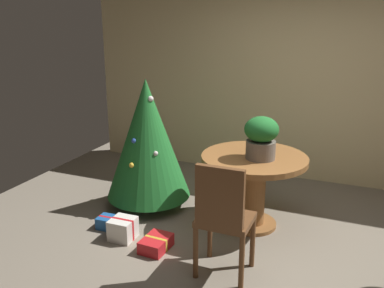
{
  "coord_description": "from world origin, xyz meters",
  "views": [
    {
      "loc": [
        0.69,
        -3.24,
        2.08
      ],
      "look_at": [
        -0.81,
        0.36,
        0.89
      ],
      "focal_mm": 38.62,
      "sensor_mm": 36.0,
      "label": 1
    }
  ],
  "objects_px": {
    "holiday_tree": "(147,139)",
    "gift_box_red": "(156,244)",
    "round_dining_table": "(253,177)",
    "gift_box_cream": "(123,229)",
    "wooden_chair_near": "(223,215)",
    "flower_vase": "(261,136)",
    "gift_box_blue": "(108,222)"
  },
  "relations": [
    {
      "from": "holiday_tree",
      "to": "gift_box_red",
      "type": "xyz_separation_m",
      "value": [
        0.53,
        -0.84,
        -0.74
      ]
    },
    {
      "from": "round_dining_table",
      "to": "holiday_tree",
      "type": "relative_size",
      "value": 0.73
    },
    {
      "from": "gift_box_red",
      "to": "gift_box_cream",
      "type": "height_order",
      "value": "gift_box_cream"
    },
    {
      "from": "round_dining_table",
      "to": "gift_box_cream",
      "type": "xyz_separation_m",
      "value": [
        -1.09,
        -0.76,
        -0.43
      ]
    },
    {
      "from": "wooden_chair_near",
      "to": "gift_box_cream",
      "type": "xyz_separation_m",
      "value": [
        -1.09,
        0.22,
        -0.47
      ]
    },
    {
      "from": "flower_vase",
      "to": "gift_box_blue",
      "type": "height_order",
      "value": "flower_vase"
    },
    {
      "from": "gift_box_cream",
      "to": "flower_vase",
      "type": "bearing_deg",
      "value": 31.23
    },
    {
      "from": "wooden_chair_near",
      "to": "holiday_tree",
      "type": "relative_size",
      "value": 0.69
    },
    {
      "from": "round_dining_table",
      "to": "gift_box_cream",
      "type": "height_order",
      "value": "round_dining_table"
    },
    {
      "from": "gift_box_blue",
      "to": "holiday_tree",
      "type": "bearing_deg",
      "value": 79.37
    },
    {
      "from": "round_dining_table",
      "to": "holiday_tree",
      "type": "height_order",
      "value": "holiday_tree"
    },
    {
      "from": "flower_vase",
      "to": "gift_box_cream",
      "type": "height_order",
      "value": "flower_vase"
    },
    {
      "from": "flower_vase",
      "to": "holiday_tree",
      "type": "bearing_deg",
      "value": 176.44
    },
    {
      "from": "round_dining_table",
      "to": "wooden_chair_near",
      "type": "distance_m",
      "value": 0.98
    },
    {
      "from": "gift_box_blue",
      "to": "gift_box_red",
      "type": "bearing_deg",
      "value": -15.49
    },
    {
      "from": "flower_vase",
      "to": "wooden_chair_near",
      "type": "relative_size",
      "value": 0.42
    },
    {
      "from": "wooden_chair_near",
      "to": "gift_box_blue",
      "type": "xyz_separation_m",
      "value": [
        -1.35,
        0.34,
        -0.51
      ]
    },
    {
      "from": "gift_box_red",
      "to": "flower_vase",
      "type": "bearing_deg",
      "value": 44.63
    },
    {
      "from": "gift_box_blue",
      "to": "wooden_chair_near",
      "type": "bearing_deg",
      "value": -14.2
    },
    {
      "from": "wooden_chair_near",
      "to": "flower_vase",
      "type": "bearing_deg",
      "value": 85.64
    },
    {
      "from": "holiday_tree",
      "to": "gift_box_red",
      "type": "height_order",
      "value": "holiday_tree"
    },
    {
      "from": "flower_vase",
      "to": "gift_box_red",
      "type": "height_order",
      "value": "flower_vase"
    },
    {
      "from": "gift_box_cream",
      "to": "round_dining_table",
      "type": "bearing_deg",
      "value": 34.75
    },
    {
      "from": "flower_vase",
      "to": "gift_box_cream",
      "type": "relative_size",
      "value": 1.75
    },
    {
      "from": "wooden_chair_near",
      "to": "gift_box_blue",
      "type": "relative_size",
      "value": 4.79
    },
    {
      "from": "round_dining_table",
      "to": "gift_box_red",
      "type": "height_order",
      "value": "round_dining_table"
    },
    {
      "from": "wooden_chair_near",
      "to": "gift_box_blue",
      "type": "bearing_deg",
      "value": 165.8
    },
    {
      "from": "round_dining_table",
      "to": "gift_box_blue",
      "type": "distance_m",
      "value": 1.57
    },
    {
      "from": "wooden_chair_near",
      "to": "holiday_tree",
      "type": "height_order",
      "value": "holiday_tree"
    },
    {
      "from": "gift_box_blue",
      "to": "round_dining_table",
      "type": "bearing_deg",
      "value": 25.16
    },
    {
      "from": "flower_vase",
      "to": "gift_box_red",
      "type": "xyz_separation_m",
      "value": [
        -0.77,
        -0.76,
        -0.93
      ]
    },
    {
      "from": "gift_box_red",
      "to": "gift_box_blue",
      "type": "xyz_separation_m",
      "value": [
        -0.65,
        0.18,
        0.0
      ]
    }
  ]
}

